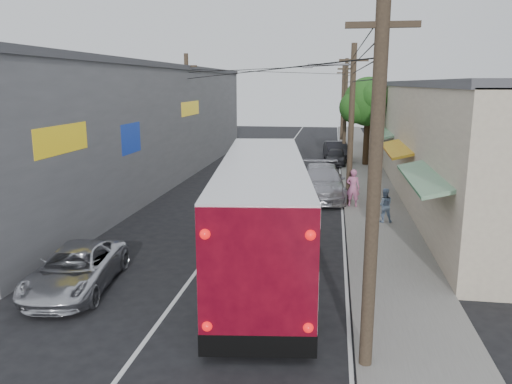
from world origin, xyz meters
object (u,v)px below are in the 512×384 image
at_px(pedestrian_near, 353,188).
at_px(jeepney, 76,269).
at_px(parked_car_mid, 336,157).
at_px(pedestrian_far, 384,205).
at_px(parked_suv, 322,182).
at_px(coach_bus, 263,210).
at_px(parked_car_far, 336,152).

bearing_deg(pedestrian_near, jeepney, 66.18).
xyz_separation_m(parked_car_mid, pedestrian_near, (0.80, -13.49, 0.41)).
bearing_deg(parked_car_mid, pedestrian_far, -81.01).
bearing_deg(pedestrian_far, parked_car_mid, -88.01).
xyz_separation_m(jeepney, pedestrian_near, (8.60, 11.45, 0.41)).
height_order(parked_suv, parked_car_mid, parked_suv).
relative_size(coach_bus, parked_car_far, 2.77).
bearing_deg(coach_bus, pedestrian_far, 43.65).
bearing_deg(jeepney, parked_car_mid, 65.40).
bearing_deg(parked_car_far, jeepney, -113.64).
distance_m(jeepney, pedestrian_far, 13.15).
xyz_separation_m(parked_suv, parked_car_far, (0.80, 13.34, -0.10)).
bearing_deg(parked_suv, coach_bus, -102.65).
distance_m(parked_car_mid, parked_car_far, 2.10).
relative_size(parked_car_mid, parked_car_far, 0.81).
distance_m(coach_bus, jeepney, 6.21).
height_order(pedestrian_near, pedestrian_far, pedestrian_near).
xyz_separation_m(coach_bus, parked_car_far, (2.54, 23.99, -1.13)).
bearing_deg(coach_bus, parked_suv, 73.59).
xyz_separation_m(pedestrian_near, pedestrian_far, (1.26, -2.76, -0.17)).
bearing_deg(coach_bus, parked_car_far, 76.83).
xyz_separation_m(parked_car_far, pedestrian_far, (2.06, -18.35, 0.11)).
relative_size(coach_bus, pedestrian_near, 6.94).
height_order(coach_bus, parked_car_mid, coach_bus).
height_order(jeepney, pedestrian_far, pedestrian_far).
xyz_separation_m(jeepney, parked_car_mid, (7.80, 24.95, 0.00)).
xyz_separation_m(jeepney, pedestrian_far, (9.87, 8.69, 0.24)).
xyz_separation_m(jeepney, parked_car_far, (7.80, 27.04, 0.13)).
bearing_deg(pedestrian_near, coach_bus, 81.40).
xyz_separation_m(coach_bus, pedestrian_far, (4.61, 5.64, -1.02)).
bearing_deg(parked_car_mid, coach_bus, -94.87).
bearing_deg(pedestrian_near, parked_suv, -41.47).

